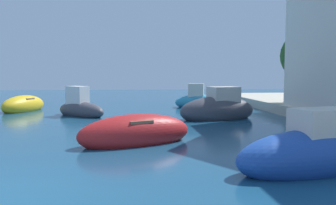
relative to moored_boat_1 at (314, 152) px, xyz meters
name	(u,v)px	position (x,y,z in m)	size (l,w,h in m)	color
quay_promenade	(236,187)	(-2.19, -1.60, -0.15)	(44.00, 32.00, 0.50)	#BCB29E
moored_boat_1	(314,152)	(0.00, 0.00, 0.00)	(3.87, 2.12, 1.59)	#1E479E
moored_boat_4	(136,133)	(-3.74, 3.28, -0.08)	(3.72, 2.48, 1.14)	#B21E1E
moored_boat_5	(218,109)	(0.06, 8.54, 0.05)	(3.93, 2.36, 1.78)	#3F3F47
moored_boat_6	(200,101)	(0.30, 14.13, -0.02)	(3.28, 1.91, 1.69)	teal
moored_boat_7	(80,108)	(-6.38, 10.39, -0.01)	(2.95, 2.85, 1.66)	#3F3F47
moored_boat_8	(23,105)	(-9.84, 12.97, -0.08)	(2.34, 3.39, 1.13)	gold
quayside_tree	(306,56)	(5.39, 10.88, 2.63)	(2.65, 2.65, 3.86)	brown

